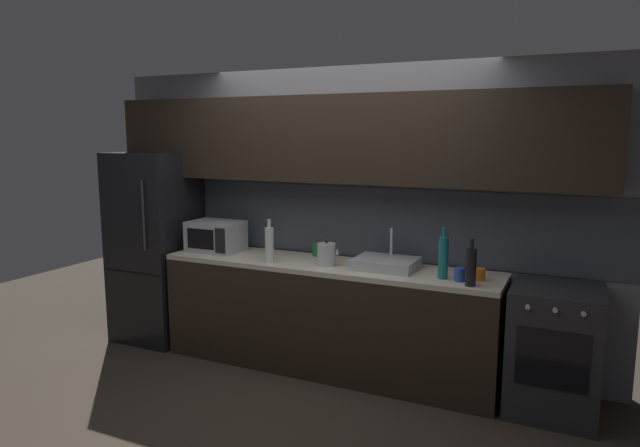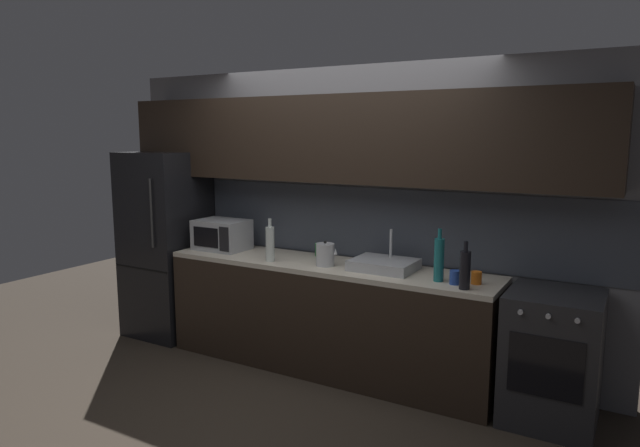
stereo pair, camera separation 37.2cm
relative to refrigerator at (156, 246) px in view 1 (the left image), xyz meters
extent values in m
plane|color=#2D261E|center=(1.78, -0.90, -0.89)|extent=(10.00, 10.00, 0.00)
cube|color=slate|center=(1.78, 0.40, 0.36)|extent=(4.55, 0.10, 2.50)
cube|color=#3D424C|center=(1.78, 0.35, 0.31)|extent=(4.55, 0.01, 0.60)
cube|color=black|center=(1.78, 0.18, 1.01)|extent=(4.18, 0.34, 0.70)
cube|color=black|center=(1.78, 0.00, -0.46)|extent=(2.81, 0.60, 0.86)
cube|color=beige|center=(1.78, 0.00, -0.01)|extent=(2.81, 0.60, 0.04)
cube|color=black|center=(0.00, 0.00, 0.00)|extent=(0.68, 0.66, 1.77)
cube|color=black|center=(0.00, -0.33, -0.18)|extent=(0.67, 0.00, 0.01)
cylinder|color=#333333|center=(0.19, -0.35, 0.35)|extent=(0.02, 0.02, 0.62)
cube|color=#232326|center=(3.53, 0.00, -0.44)|extent=(0.60, 0.60, 0.90)
cube|color=black|center=(3.53, -0.30, -0.39)|extent=(0.45, 0.01, 0.40)
cylinder|color=#B2B2B7|center=(3.36, -0.31, -0.06)|extent=(0.03, 0.02, 0.03)
cylinder|color=#B2B2B7|center=(3.53, -0.31, -0.06)|extent=(0.03, 0.02, 0.03)
cylinder|color=#B2B2B7|center=(3.69, -0.31, -0.06)|extent=(0.03, 0.02, 0.03)
cube|color=#A8AAAF|center=(0.68, 0.02, 0.15)|extent=(0.46, 0.34, 0.27)
cube|color=black|center=(0.64, -0.15, 0.15)|extent=(0.28, 0.01, 0.18)
cube|color=black|center=(0.85, -0.15, 0.15)|extent=(0.10, 0.01, 0.22)
cube|color=#ADAFB5|center=(2.28, 0.03, 0.05)|extent=(0.48, 0.38, 0.08)
cylinder|color=silver|center=(2.28, 0.16, 0.20)|extent=(0.02, 0.02, 0.22)
cylinder|color=#B7BABF|center=(1.81, -0.08, 0.10)|extent=(0.15, 0.15, 0.18)
sphere|color=black|center=(1.81, -0.08, 0.21)|extent=(0.02, 0.02, 0.02)
cone|color=#B7BABF|center=(1.91, -0.08, 0.14)|extent=(0.03, 0.03, 0.05)
cylinder|color=black|center=(2.97, -0.21, 0.14)|extent=(0.07, 0.07, 0.26)
cylinder|color=black|center=(2.97, -0.21, 0.31)|extent=(0.03, 0.03, 0.07)
cylinder|color=silver|center=(1.34, -0.16, 0.16)|extent=(0.07, 0.07, 0.29)
cylinder|color=silver|center=(1.34, -0.16, 0.34)|extent=(0.03, 0.03, 0.07)
cylinder|color=#19666B|center=(2.75, -0.09, 0.17)|extent=(0.07, 0.07, 0.31)
cylinder|color=#19666B|center=(2.75, -0.09, 0.36)|extent=(0.03, 0.03, 0.07)
cylinder|color=orange|center=(3.01, -0.03, 0.06)|extent=(0.07, 0.07, 0.09)
cylinder|color=#234299|center=(2.88, -0.12, 0.06)|extent=(0.08, 0.08, 0.10)
cylinder|color=#1E6B2D|center=(1.59, 0.22, 0.07)|extent=(0.07, 0.07, 0.11)
camera|label=1|loc=(3.65, -4.09, 1.06)|focal=31.77mm
camera|label=2|loc=(3.98, -3.92, 1.06)|focal=31.77mm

